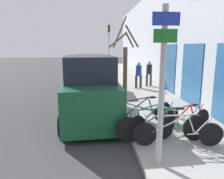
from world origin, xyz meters
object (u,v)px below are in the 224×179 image
at_px(bicycle_0, 178,132).
at_px(traffic_light, 109,42).
at_px(signpost, 162,85).
at_px(parked_car_0, 90,91).
at_px(pedestrian_near, 149,72).
at_px(parked_car_1, 90,75).
at_px(street_tree, 125,67).
at_px(bicycle_2, 185,121).
at_px(bicycle_3, 156,119).
at_px(bicycle_1, 162,127).
at_px(pedestrian_far, 139,73).
at_px(bicycle_4, 142,114).

bearing_deg(bicycle_0, traffic_light, 8.20).
xyz_separation_m(signpost, parked_car_0, (-1.51, 3.46, -0.84)).
height_order(signpost, pedestrian_near, signpost).
xyz_separation_m(parked_car_1, street_tree, (1.56, -3.51, 0.77)).
bearing_deg(bicycle_2, street_tree, -6.34).
height_order(bicycle_2, bicycle_3, bicycle_2).
distance_m(signpost, street_tree, 5.18).
distance_m(bicycle_1, pedestrian_far, 7.50).
bearing_deg(street_tree, parked_car_0, -131.32).
height_order(bicycle_2, pedestrian_far, pedestrian_far).
relative_size(signpost, parked_car_1, 0.79).
bearing_deg(bicycle_3, bicycle_1, 145.64).
bearing_deg(signpost, parked_car_1, 100.16).
xyz_separation_m(street_tree, traffic_light, (0.15, 11.38, 1.28)).
xyz_separation_m(pedestrian_near, pedestrian_far, (-0.81, -0.65, -0.00)).
bearing_deg(parked_car_1, pedestrian_far, -0.64).
height_order(bicycle_4, traffic_light, traffic_light).
distance_m(bicycle_3, traffic_light, 14.89).
bearing_deg(pedestrian_far, bicycle_3, -93.98).
height_order(bicycle_0, parked_car_0, parked_car_0).
bearing_deg(pedestrian_near, parked_car_1, 174.43).
height_order(signpost, street_tree, street_tree).
relative_size(bicycle_3, traffic_light, 0.40).
distance_m(bicycle_3, street_tree, 3.55).
bearing_deg(bicycle_0, bicycle_4, 29.95).
height_order(bicycle_2, parked_car_0, parked_car_0).
bearing_deg(street_tree, bicycle_4, -87.84).
xyz_separation_m(signpost, pedestrian_far, (1.33, 8.55, -0.84)).
relative_size(bicycle_1, pedestrian_near, 1.58).
relative_size(bicycle_4, traffic_light, 0.50).
distance_m(parked_car_0, pedestrian_far, 5.83).
height_order(bicycle_2, parked_car_1, parked_car_1).
xyz_separation_m(bicycle_2, parked_car_1, (-2.80, 7.09, 0.46)).
bearing_deg(pedestrian_far, pedestrian_near, 42.40).
height_order(pedestrian_far, traffic_light, traffic_light).
height_order(parked_car_0, street_tree, street_tree).
height_order(bicycle_3, pedestrian_far, pedestrian_far).
relative_size(bicycle_0, traffic_light, 0.50).
xyz_separation_m(signpost, pedestrian_near, (2.14, 9.21, -0.84)).
distance_m(bicycle_1, traffic_light, 15.63).
distance_m(bicycle_1, parked_car_0, 3.08).
distance_m(signpost, pedestrian_far, 8.70).
bearing_deg(parked_car_1, parked_car_0, -87.51).
distance_m(bicycle_1, pedestrian_near, 8.28).
relative_size(signpost, bicycle_0, 1.44).
bearing_deg(traffic_light, bicycle_1, -88.96).
bearing_deg(bicycle_3, pedestrian_near, -44.01).
xyz_separation_m(bicycle_1, parked_car_0, (-1.94, 2.34, 0.50)).
height_order(bicycle_0, bicycle_3, bicycle_0).
bearing_deg(bicycle_2, signpost, 116.50).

